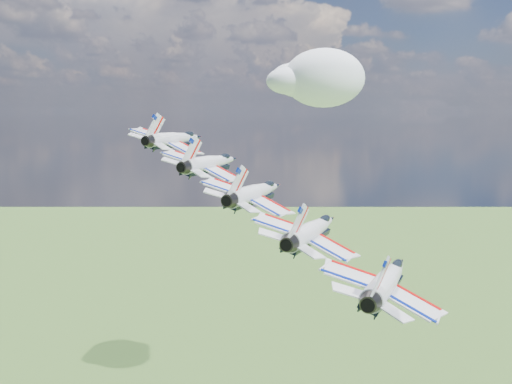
# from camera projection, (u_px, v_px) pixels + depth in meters

# --- Properties ---
(cloud_far) EXTENTS (53.91, 42.36, 21.18)m
(cloud_far) POSITION_uv_depth(u_px,v_px,m) (317.00, 74.00, 264.71)
(cloud_far) COLOR white
(jet_0) EXTENTS (15.68, 18.36, 7.75)m
(jet_0) POSITION_uv_depth(u_px,v_px,m) (176.00, 139.00, 83.36)
(jet_0) COLOR white
(jet_1) EXTENTS (15.68, 18.36, 7.75)m
(jet_1) POSITION_uv_depth(u_px,v_px,m) (211.00, 162.00, 75.25)
(jet_1) COLOR white
(jet_2) EXTENTS (15.68, 18.36, 7.75)m
(jet_2) POSITION_uv_depth(u_px,v_px,m) (256.00, 192.00, 67.13)
(jet_2) COLOR white
(jet_3) EXTENTS (15.68, 18.36, 7.75)m
(jet_3) POSITION_uv_depth(u_px,v_px,m) (313.00, 230.00, 59.02)
(jet_3) COLOR white
(jet_4) EXTENTS (15.68, 18.36, 7.75)m
(jet_4) POSITION_uv_depth(u_px,v_px,m) (388.00, 279.00, 50.90)
(jet_4) COLOR white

